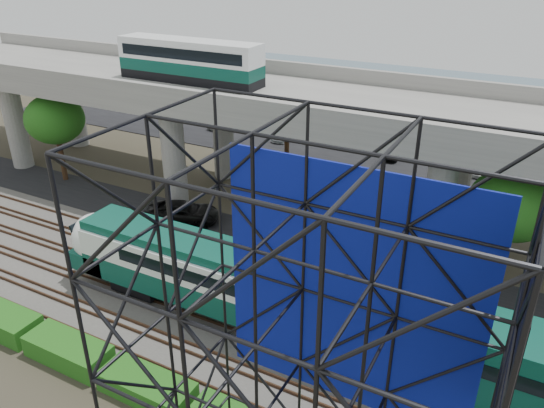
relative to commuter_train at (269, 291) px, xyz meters
The scene contains 13 objects.
ground 5.32m from the commuter_train, 153.46° to the right, with size 140.00×140.00×0.00m, color #474233.
ballast_bed 4.88m from the commuter_train, behind, with size 90.00×12.00×0.20m, color slate.
service_road 9.82m from the commuter_train, 115.23° to the left, with size 90.00×5.00×0.08m, color black.
parking_lot 32.37m from the commuter_train, 97.13° to the left, with size 90.00×18.00×0.08m, color black.
harbor_water 54.22m from the commuter_train, 94.24° to the left, with size 140.00×40.00×0.03m, color #42626E.
rail_tracks 4.78m from the commuter_train, behind, with size 90.00×9.52×0.16m.
commuter_train is the anchor object (origin of this frame).
overpass 15.72m from the commuter_train, 108.82° to the left, with size 80.00×12.00×12.40m.
scaffold_tower 12.76m from the commuter_train, 56.96° to the right, with size 9.36×6.36×15.00m.
hedge_strip 7.35m from the commuter_train, 115.45° to the right, with size 34.60×1.80×1.20m.
trees 16.83m from the commuter_train, 121.47° to the left, with size 40.94×16.94×7.69m.
suv 14.69m from the commuter_train, 144.79° to the left, with size 2.53×5.50×1.53m, color black.
parked_cars 31.83m from the commuter_train, 94.71° to the left, with size 36.64×9.32×1.30m.
Camera 1 is at (14.63, -17.66, 18.71)m, focal length 35.00 mm.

